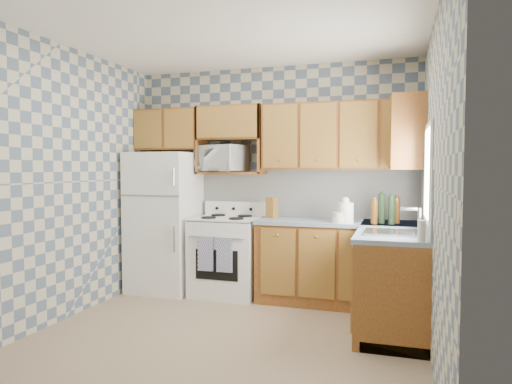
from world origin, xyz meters
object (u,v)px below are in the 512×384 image
(stove_body, at_px, (227,257))
(electric_kettle, at_px, (346,213))
(refrigerator, at_px, (165,222))
(microwave, at_px, (221,159))

(stove_body, xyz_separation_m, electric_kettle, (1.39, -0.13, 0.58))
(electric_kettle, bearing_deg, refrigerator, 177.38)
(refrigerator, bearing_deg, electric_kettle, -2.62)
(stove_body, distance_m, microwave, 1.17)
(stove_body, distance_m, electric_kettle, 1.51)
(refrigerator, xyz_separation_m, microwave, (0.69, 0.14, 0.77))
(refrigerator, relative_size, stove_body, 1.87)
(microwave, bearing_deg, stove_body, -27.29)
(microwave, distance_m, electric_kettle, 1.63)
(microwave, bearing_deg, refrigerator, -150.15)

